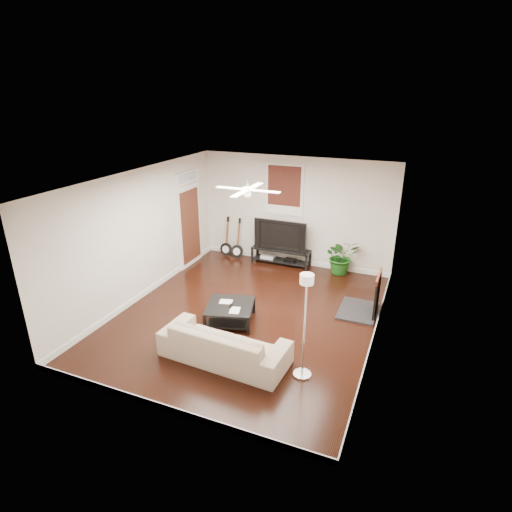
{
  "coord_description": "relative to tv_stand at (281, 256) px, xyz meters",
  "views": [
    {
      "loc": [
        3.02,
        -6.85,
        4.3
      ],
      "look_at": [
        0.0,
        0.4,
        1.15
      ],
      "focal_mm": 29.23,
      "sensor_mm": 36.0,
      "label": 1
    }
  ],
  "objects": [
    {
      "name": "guitar_left",
      "position": [
        -1.59,
        -0.03,
        0.34
      ],
      "size": [
        0.35,
        0.25,
        1.1
      ],
      "primitive_type": null,
      "rotation": [
        0.0,
        0.0,
        -0.02
      ],
      "color": "black",
      "rests_on": "floor"
    },
    {
      "name": "guitar_right",
      "position": [
        -1.24,
        -0.06,
        0.34
      ],
      "size": [
        0.36,
        0.27,
        1.1
      ],
      "primitive_type": null,
      "rotation": [
        0.0,
        0.0,
        0.08
      ],
      "color": "black",
      "rests_on": "floor"
    },
    {
      "name": "door_left",
      "position": [
        -2.18,
        -0.88,
        1.03
      ],
      "size": [
        0.08,
        1.0,
        2.5
      ],
      "primitive_type": "cube",
      "color": "white",
      "rests_on": "wall_left"
    },
    {
      "name": "brick_accent",
      "position": [
        2.77,
        -1.78,
        1.18
      ],
      "size": [
        0.02,
        2.2,
        2.8
      ],
      "primitive_type": "cube",
      "color": "brown",
      "rests_on": "floor"
    },
    {
      "name": "potted_plant",
      "position": [
        1.58,
        0.03,
        0.24
      ],
      "size": [
        1.06,
        1.01,
        0.91
      ],
      "primitive_type": "imported",
      "rotation": [
        0.0,
        0.0,
        0.49
      ],
      "color": "#1B5518",
      "rests_on": "floor"
    },
    {
      "name": "ceiling_fan",
      "position": [
        0.28,
        -2.78,
        2.38
      ],
      "size": [
        1.24,
        1.24,
        0.32
      ],
      "primitive_type": null,
      "color": "white",
      "rests_on": "ceiling"
    },
    {
      "name": "tv",
      "position": [
        0.0,
        0.02,
        0.61
      ],
      "size": [
        1.38,
        0.18,
        0.8
      ],
      "primitive_type": "imported",
      "color": "black",
      "rests_on": "tv_stand"
    },
    {
      "name": "room",
      "position": [
        0.28,
        -2.78,
        1.18
      ],
      "size": [
        5.01,
        6.01,
        2.81
      ],
      "color": "black",
      "rests_on": "ground"
    },
    {
      "name": "tv_stand",
      "position": [
        0.0,
        0.0,
        0.0
      ],
      "size": [
        1.54,
        0.41,
        0.43
      ],
      "primitive_type": "cube",
      "color": "black",
      "rests_on": "floor"
    },
    {
      "name": "window_back",
      "position": [
        -0.02,
        0.19,
        1.73
      ],
      "size": [
        1.0,
        0.06,
        1.3
      ],
      "primitive_type": "cube",
      "color": "#370F0F",
      "rests_on": "wall_back"
    },
    {
      "name": "floor_lamp",
      "position": [
        1.86,
        -4.23,
        0.68
      ],
      "size": [
        0.31,
        0.31,
        1.8
      ],
      "primitive_type": null,
      "rotation": [
        0.0,
        0.0,
        -0.06
      ],
      "color": "silver",
      "rests_on": "floor"
    },
    {
      "name": "sofa",
      "position": [
        0.51,
        -4.33,
        0.11
      ],
      "size": [
        2.25,
        0.99,
        0.64
      ],
      "primitive_type": "imported",
      "rotation": [
        0.0,
        0.0,
        3.08
      ],
      "color": "tan",
      "rests_on": "floor"
    },
    {
      "name": "coffee_table",
      "position": [
        0.06,
        -3.18,
        -0.03
      ],
      "size": [
        1.1,
        1.1,
        0.37
      ],
      "primitive_type": "cube",
      "rotation": [
        0.0,
        0.0,
        0.27
      ],
      "color": "black",
      "rests_on": "floor"
    },
    {
      "name": "fireplace",
      "position": [
        2.48,
        -1.78,
        0.24
      ],
      "size": [
        0.8,
        1.1,
        0.92
      ],
      "primitive_type": "cube",
      "color": "black",
      "rests_on": "floor"
    }
  ]
}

